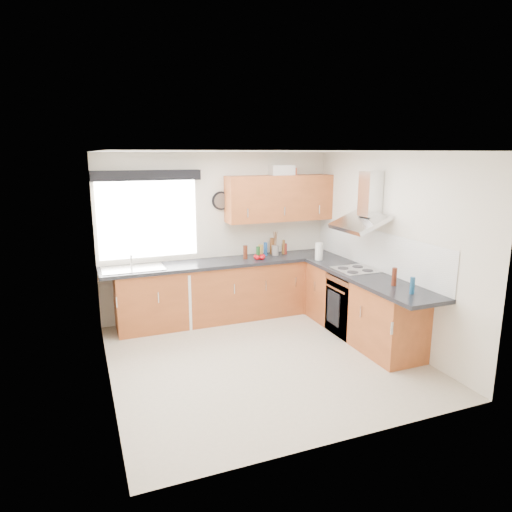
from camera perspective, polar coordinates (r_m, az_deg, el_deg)
name	(u,v)px	position (r m, az deg, el deg)	size (l,w,h in m)	color
ground_plane	(262,358)	(5.79, 0.81, -12.64)	(3.60, 3.60, 0.00)	beige
ceiling	(263,151)	(5.23, 0.90, 12.94)	(3.60, 3.60, 0.02)	white
wall_back	(218,235)	(7.04, -4.75, 2.61)	(3.60, 0.02, 2.50)	silver
wall_front	(346,307)	(3.84, 11.23, -6.22)	(3.60, 0.02, 2.50)	silver
wall_left	(103,275)	(4.99, -18.62, -2.22)	(0.02, 3.60, 2.50)	silver
wall_right	(389,249)	(6.27, 16.24, 0.89)	(0.02, 3.60, 2.50)	silver
window	(148,219)	(6.76, -13.34, 4.46)	(1.40, 0.02, 1.10)	white
window_blind	(147,175)	(6.61, -13.51, 9.77)	(1.50, 0.18, 0.14)	black
splashback	(374,249)	(6.51, 14.53, 0.79)	(0.01, 3.00, 0.54)	white
base_cab_back	(218,292)	(6.93, -4.72, -4.52)	(3.00, 0.58, 0.86)	brown
base_cab_corner	(312,282)	(7.52, 7.06, -3.20)	(0.60, 0.60, 0.86)	brown
base_cab_right	(360,307)	(6.43, 12.91, -6.20)	(0.58, 2.10, 0.86)	brown
worktop_back	(225,262)	(6.83, -3.96, -0.81)	(3.60, 0.62, 0.05)	black
worktop_right	(368,277)	(6.18, 13.83, -2.62)	(0.62, 2.42, 0.05)	black
sink	(133,266)	(6.55, -15.12, -1.24)	(0.84, 0.46, 0.10)	silver
oven	(354,304)	(6.55, 12.10, -5.87)	(0.56, 0.58, 0.85)	black
hob_plate	(355,270)	(6.41, 12.30, -1.70)	(0.52, 0.52, 0.01)	silver
extractor_hood	(365,208)	(6.31, 13.43, 5.91)	(0.52, 0.78, 0.66)	silver
upper_cabinets	(280,198)	(7.13, 2.96, 7.23)	(1.70, 0.35, 0.70)	brown
washing_machine	(200,296)	(6.88, -7.07, -4.94)	(0.55, 0.54, 0.81)	white
wall_clock	(222,201)	(6.94, -4.33, 6.89)	(0.28, 0.28, 0.04)	black
casserole	(281,170)	(7.22, 3.14, 10.69)	(0.37, 0.27, 0.15)	white
storage_box	(288,171)	(7.27, 4.07, 10.51)	(0.24, 0.20, 0.11)	#B94F2F
utensil_pot	(275,250)	(7.19, 2.41, 0.72)	(0.11, 0.11, 0.15)	gray
kitchen_roll	(319,251)	(6.92, 7.88, 0.58)	(0.12, 0.12, 0.26)	white
tomato_cluster	(260,257)	(6.91, 0.45, -0.10)	(0.16, 0.16, 0.07)	red
jar_0	(272,246)	(7.27, 2.02, 1.26)	(0.07, 0.07, 0.26)	brown
jar_1	(245,252)	(6.93, -1.34, 0.49)	(0.07, 0.07, 0.20)	#4F1F10
jar_2	(285,249)	(7.26, 3.71, 0.90)	(0.05, 0.05, 0.17)	maroon
jar_3	(283,249)	(7.30, 3.43, 0.91)	(0.05, 0.05, 0.16)	#3F3123
jar_4	(261,251)	(7.01, 0.57, 0.62)	(0.08, 0.08, 0.20)	olive
jar_5	(284,247)	(7.25, 3.48, 1.13)	(0.04, 0.04, 0.23)	brown
jar_6	(266,249)	(7.15, 1.20, 0.89)	(0.06, 0.06, 0.21)	navy
jar_7	(258,253)	(6.90, 0.26, 0.38)	(0.06, 0.06, 0.19)	#163E17
jar_8	(260,252)	(7.19, 0.56, 0.47)	(0.04, 0.04, 0.09)	#1C4F23
bottle_0	(394,277)	(5.76, 16.90, -2.50)	(0.06, 0.06, 0.22)	#551F11
bottle_1	(412,285)	(5.50, 18.96, -3.50)	(0.06, 0.06, 0.20)	navy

